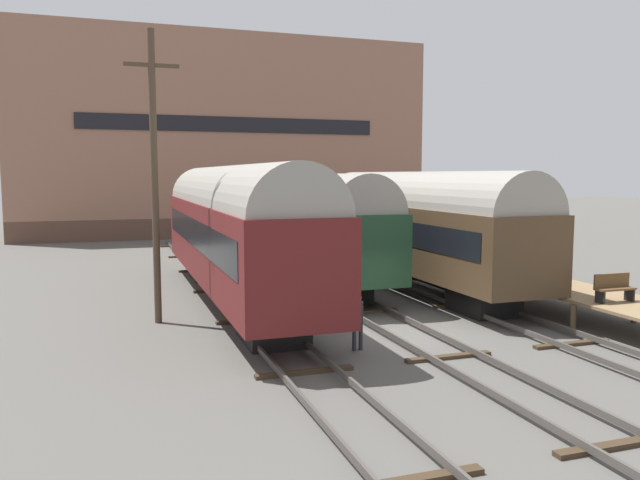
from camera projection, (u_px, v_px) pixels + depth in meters
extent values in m
plane|color=#56544F|center=(401.00, 333.00, 20.09)|extent=(200.00, 200.00, 0.00)
cube|color=#4C4742|center=(252.00, 340.00, 18.51)|extent=(0.08, 60.00, 0.16)
cube|color=#4C4742|center=(298.00, 336.00, 18.97)|extent=(0.08, 60.00, 0.16)
cube|color=#3D2D1E|center=(305.00, 372.00, 15.93)|extent=(2.60, 0.24, 0.10)
cube|color=#3D2D1E|center=(253.00, 320.00, 21.58)|extent=(2.60, 0.24, 0.10)
cube|color=#3D2D1E|center=(223.00, 290.00, 27.24)|extent=(2.60, 0.24, 0.10)
cube|color=#3D2D1E|center=(204.00, 270.00, 32.89)|extent=(2.60, 0.24, 0.10)
cube|color=#3D2D1E|center=(190.00, 256.00, 38.55)|extent=(2.60, 0.24, 0.10)
cube|color=#3D2D1E|center=(180.00, 246.00, 44.20)|extent=(2.60, 0.24, 0.10)
cube|color=#4C4742|center=(380.00, 329.00, 19.84)|extent=(0.08, 60.00, 0.16)
cube|color=#4C4742|center=(421.00, 326.00, 20.30)|extent=(0.08, 60.00, 0.16)
cube|color=#3D2D1E|center=(614.00, 446.00, 11.60)|extent=(2.60, 0.24, 0.10)
cube|color=#3D2D1E|center=(448.00, 357.00, 17.25)|extent=(2.60, 0.24, 0.10)
cube|color=#3D2D1E|center=(365.00, 312.00, 22.91)|extent=(2.60, 0.24, 0.10)
cube|color=#3D2D1E|center=(314.00, 285.00, 28.56)|extent=(2.60, 0.24, 0.10)
cube|color=#3D2D1E|center=(280.00, 267.00, 34.22)|extent=(2.60, 0.24, 0.10)
cube|color=#3D2D1E|center=(256.00, 254.00, 39.87)|extent=(2.60, 0.24, 0.10)
cube|color=#3D2D1E|center=(238.00, 244.00, 45.53)|extent=(2.60, 0.24, 0.10)
cube|color=#4C4742|center=(493.00, 319.00, 21.17)|extent=(0.08, 60.00, 0.16)
cube|color=#4C4742|center=(528.00, 316.00, 21.62)|extent=(0.08, 60.00, 0.16)
cube|color=#3D2D1E|center=(572.00, 344.00, 18.58)|extent=(2.60, 0.24, 0.10)
cube|color=#3D2D1E|center=(464.00, 304.00, 24.23)|extent=(2.60, 0.24, 0.10)
cube|color=#3D2D1E|center=(397.00, 280.00, 29.89)|extent=(2.60, 0.24, 0.10)
cube|color=#3D2D1E|center=(351.00, 263.00, 35.54)|extent=(2.60, 0.24, 0.10)
cube|color=#3D2D1E|center=(318.00, 251.00, 41.20)|extent=(2.60, 0.24, 0.10)
cube|color=#3D2D1E|center=(292.00, 242.00, 46.85)|extent=(2.60, 0.24, 0.10)
cube|color=black|center=(371.00, 262.00, 32.79)|extent=(1.80, 2.40, 1.00)
cube|color=black|center=(483.00, 299.00, 22.96)|extent=(1.80, 2.40, 1.00)
cube|color=#4C3823|center=(418.00, 236.00, 27.68)|extent=(3.10, 16.05, 2.74)
cube|color=black|center=(418.00, 228.00, 27.64)|extent=(3.14, 14.76, 0.99)
cylinder|color=gray|center=(418.00, 205.00, 27.53)|extent=(2.94, 15.73, 2.94)
cube|color=black|center=(211.00, 268.00, 30.53)|extent=(1.80, 2.40, 1.00)
cube|color=black|center=(273.00, 326.00, 18.98)|extent=(1.80, 2.40, 1.00)
cube|color=#5B1919|center=(234.00, 241.00, 24.54)|extent=(3.08, 18.86, 2.98)
cube|color=black|center=(234.00, 232.00, 24.51)|extent=(3.12, 17.35, 1.07)
cylinder|color=gray|center=(233.00, 203.00, 24.39)|extent=(2.92, 18.48, 2.92)
cube|color=black|center=(272.00, 254.00, 35.90)|extent=(1.80, 2.40, 1.00)
cube|color=black|center=(342.00, 289.00, 25.10)|extent=(1.80, 2.40, 1.00)
cube|color=#1E4228|center=(301.00, 231.00, 30.31)|extent=(3.09, 17.62, 2.65)
cube|color=black|center=(301.00, 225.00, 30.28)|extent=(3.13, 16.21, 0.96)
cylinder|color=gray|center=(300.00, 204.00, 30.17)|extent=(2.94, 17.27, 2.94)
cube|color=#8C704C|center=(605.00, 299.00, 20.93)|extent=(2.88, 13.98, 0.10)
cylinder|color=brown|center=(463.00, 282.00, 27.02)|extent=(0.20, 0.20, 0.87)
cylinder|color=brown|center=(513.00, 279.00, 27.83)|extent=(0.20, 0.20, 0.87)
cylinder|color=brown|center=(573.00, 316.00, 20.57)|extent=(0.20, 0.20, 0.87)
cylinder|color=brown|center=(635.00, 310.00, 21.39)|extent=(0.20, 0.20, 0.87)
cube|color=brown|center=(615.00, 289.00, 20.09)|extent=(1.40, 0.40, 0.06)
cube|color=brown|center=(612.00, 280.00, 20.22)|extent=(1.40, 0.06, 0.45)
cube|color=black|center=(600.00, 297.00, 19.92)|extent=(0.06, 0.40, 0.40)
cube|color=black|center=(629.00, 295.00, 20.30)|extent=(0.06, 0.40, 0.40)
cylinder|color=#282833|center=(354.00, 337.00, 18.02)|extent=(0.12, 0.12, 0.78)
cylinder|color=#282833|center=(361.00, 337.00, 18.08)|extent=(0.12, 0.12, 0.78)
cylinder|color=#232328|center=(358.00, 313.00, 17.98)|extent=(0.32, 0.32, 0.65)
sphere|color=tan|center=(358.00, 298.00, 17.93)|extent=(0.21, 0.21, 0.21)
cylinder|color=#473828|center=(155.00, 179.00, 20.95)|extent=(0.24, 0.24, 9.86)
cube|color=#473828|center=(151.00, 65.00, 20.56)|extent=(1.80, 0.12, 0.12)
cube|color=brown|center=(221.00, 222.00, 56.40)|extent=(33.81, 12.37, 1.65)
cube|color=#936651|center=(220.00, 130.00, 55.54)|extent=(33.81, 12.37, 14.83)
cube|color=black|center=(233.00, 124.00, 49.67)|extent=(23.66, 0.10, 1.20)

